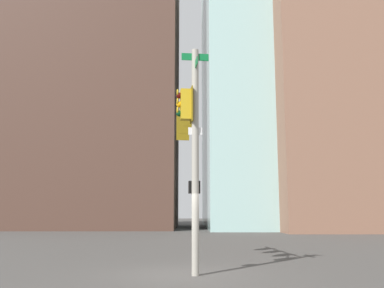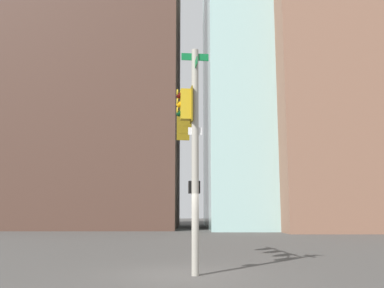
# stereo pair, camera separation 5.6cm
# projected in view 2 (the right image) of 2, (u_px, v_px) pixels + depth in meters

# --- Properties ---
(ground_plane) EXTENTS (200.00, 200.00, 0.00)m
(ground_plane) POSITION_uv_depth(u_px,v_px,m) (185.00, 274.00, 13.13)
(ground_plane) COLOR #423F3D
(signal_pole_assembly) EXTENTS (1.19, 5.95, 7.27)m
(signal_pole_assembly) POSITION_uv_depth(u_px,v_px,m) (189.00, 129.00, 15.08)
(signal_pole_assembly) COLOR #9E998C
(signal_pole_assembly) RESTS_ON ground_plane
(building_brick_midblock) EXTENTS (18.85, 18.17, 36.21)m
(building_brick_midblock) POSITION_uv_depth(u_px,v_px,m) (103.00, 81.00, 52.84)
(building_brick_midblock) COLOR #4C3328
(building_brick_midblock) RESTS_ON ground_plane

